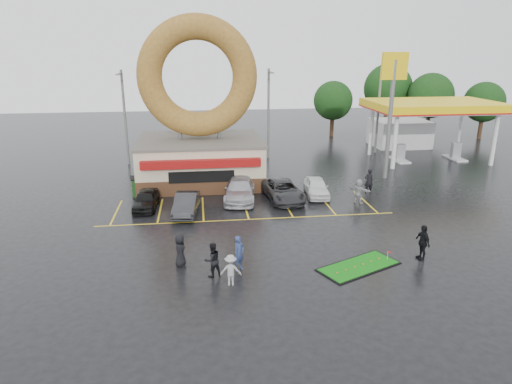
{
  "coord_description": "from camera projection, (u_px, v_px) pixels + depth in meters",
  "views": [
    {
      "loc": [
        -3.15,
        -24.81,
        10.89
      ],
      "look_at": [
        0.35,
        2.45,
        2.2
      ],
      "focal_mm": 32.0,
      "sensor_mm": 36.0,
      "label": 1
    }
  ],
  "objects": [
    {
      "name": "car_grey",
      "position": [
        283.0,
        191.0,
        34.05
      ],
      "size": [
        2.9,
        5.43,
        1.45
      ],
      "primitive_type": "imported",
      "rotation": [
        0.0,
        0.0,
        0.1
      ],
      "color": "#2D2D30",
      "rests_on": "ground"
    },
    {
      "name": "ground",
      "position": [
        255.0,
        240.0,
        27.13
      ],
      "size": [
        120.0,
        120.0,
        0.0
      ],
      "primitive_type": "plane",
      "color": "black",
      "rests_on": "ground"
    },
    {
      "name": "person_bystander",
      "position": [
        180.0,
        251.0,
        23.62
      ],
      "size": [
        0.68,
        0.92,
        1.74
      ],
      "primitive_type": "imported",
      "rotation": [
        0.0,
        0.0,
        1.72
      ],
      "color": "black",
      "rests_on": "ground"
    },
    {
      "name": "person_walker_far",
      "position": [
        369.0,
        181.0,
        35.56
      ],
      "size": [
        0.75,
        0.52,
        1.97
      ],
      "primitive_type": "imported",
      "rotation": [
        0.0,
        0.0,
        3.21
      ],
      "color": "black",
      "rests_on": "ground"
    },
    {
      "name": "streetlight_left",
      "position": [
        125.0,
        115.0,
        43.31
      ],
      "size": [
        0.4,
        2.21,
        9.0
      ],
      "color": "slate",
      "rests_on": "ground"
    },
    {
      "name": "putting_green",
      "position": [
        359.0,
        266.0,
        23.75
      ],
      "size": [
        4.8,
        3.6,
        0.55
      ],
      "color": "black",
      "rests_on": "ground"
    },
    {
      "name": "streetlight_mid",
      "position": [
        269.0,
        112.0,
        45.95
      ],
      "size": [
        0.4,
        2.21,
        9.0
      ],
      "color": "slate",
      "rests_on": "ground"
    },
    {
      "name": "donut_shop",
      "position": [
        200.0,
        129.0,
        37.68
      ],
      "size": [
        10.2,
        8.7,
        13.5
      ],
      "color": "#472B19",
      "rests_on": "ground"
    },
    {
      "name": "streetlight_right",
      "position": [
        379.0,
        108.0,
        48.35
      ],
      "size": [
        0.4,
        2.21,
        9.0
      ],
      "color": "slate",
      "rests_on": "ground"
    },
    {
      "name": "car_white",
      "position": [
        316.0,
        187.0,
        35.0
      ],
      "size": [
        2.04,
        4.23,
        1.39
      ],
      "primitive_type": "imported",
      "rotation": [
        0.0,
        0.0,
        -0.1
      ],
      "color": "white",
      "rests_on": "ground"
    },
    {
      "name": "person_cameraman",
      "position": [
        423.0,
        242.0,
        24.39
      ],
      "size": [
        0.62,
        1.19,
        1.95
      ],
      "primitive_type": "imported",
      "rotation": [
        0.0,
        0.0,
        -1.44
      ],
      "color": "black",
      "rests_on": "ground"
    },
    {
      "name": "shell_sign",
      "position": [
        392.0,
        92.0,
        37.83
      ],
      "size": [
        2.2,
        0.36,
        10.6
      ],
      "color": "slate",
      "rests_on": "ground"
    },
    {
      "name": "person_walker_near",
      "position": [
        359.0,
        191.0,
        33.28
      ],
      "size": [
        1.6,
        1.57,
        1.83
      ],
      "primitive_type": "imported",
      "rotation": [
        0.0,
        0.0,
        2.38
      ],
      "color": "#9C9C9F",
      "rests_on": "ground"
    },
    {
      "name": "tree_far_a",
      "position": [
        431.0,
        96.0,
        57.09
      ],
      "size": [
        5.6,
        5.6,
        8.0
      ],
      "color": "#332114",
      "rests_on": "ground"
    },
    {
      "name": "gas_station",
      "position": [
        418.0,
        119.0,
        48.24
      ],
      "size": [
        12.3,
        13.65,
        5.9
      ],
      "color": "silver",
      "rests_on": "ground"
    },
    {
      "name": "person_blackjkt",
      "position": [
        212.0,
        260.0,
        22.55
      ],
      "size": [
        1.07,
        0.98,
        1.78
      ],
      "primitive_type": "imported",
      "rotation": [
        0.0,
        0.0,
        3.58
      ],
      "color": "black",
      "rests_on": "ground"
    },
    {
      "name": "tree_far_c",
      "position": [
        388.0,
        88.0,
        60.19
      ],
      "size": [
        6.3,
        6.3,
        9.0
      ],
      "color": "#332114",
      "rests_on": "ground"
    },
    {
      "name": "car_silver",
      "position": [
        240.0,
        189.0,
        34.11
      ],
      "size": [
        2.87,
        5.65,
        1.57
      ],
      "primitive_type": "imported",
      "rotation": [
        0.0,
        0.0,
        -0.13
      ],
      "color": "#AEAEB3",
      "rests_on": "ground"
    },
    {
      "name": "car_black",
      "position": [
        146.0,
        199.0,
        32.26
      ],
      "size": [
        1.82,
        4.0,
        1.33
      ],
      "primitive_type": "imported",
      "rotation": [
        0.0,
        0.0,
        -0.06
      ],
      "color": "black",
      "rests_on": "ground"
    },
    {
      "name": "person_blue",
      "position": [
        239.0,
        253.0,
        23.17
      ],
      "size": [
        0.8,
        0.79,
        1.86
      ],
      "primitive_type": "imported",
      "rotation": [
        0.0,
        0.0,
        0.76
      ],
      "color": "navy",
      "rests_on": "ground"
    },
    {
      "name": "car_dgrey",
      "position": [
        186.0,
        204.0,
        31.21
      ],
      "size": [
        1.94,
        4.36,
        1.39
      ],
      "primitive_type": "imported",
      "rotation": [
        0.0,
        0.0,
        -0.11
      ],
      "color": "#292A2C",
      "rests_on": "ground"
    },
    {
      "name": "person_hoodie",
      "position": [
        231.0,
        270.0,
        21.72
      ],
      "size": [
        1.08,
        0.7,
        1.57
      ],
      "primitive_type": "imported",
      "rotation": [
        0.0,
        0.0,
        3.02
      ],
      "color": "#939396",
      "rests_on": "ground"
    },
    {
      "name": "tree_far_d",
      "position": [
        333.0,
        101.0,
        57.72
      ],
      "size": [
        4.9,
        4.9,
        7.0
      ],
      "color": "#332114",
      "rests_on": "ground"
    },
    {
      "name": "dumpster",
      "position": [
        144.0,
        186.0,
        35.46
      ],
      "size": [
        1.96,
        1.46,
        1.3
      ],
      "primitive_type": "cube",
      "rotation": [
        0.0,
        0.0,
        0.16
      ],
      "color": "#1A4219",
      "rests_on": "ground"
    },
    {
      "name": "tree_far_b",
      "position": [
        484.0,
        102.0,
        56.13
      ],
      "size": [
        4.9,
        4.9,
        7.0
      ],
      "color": "#332114",
      "rests_on": "ground"
    }
  ]
}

